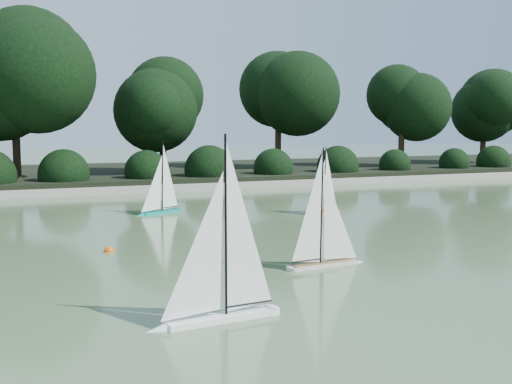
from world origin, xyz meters
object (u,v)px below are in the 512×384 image
sailboat_orange (320,202)px  sailboat_teal (157,202)px  sailboat_white_a (211,292)px  race_buoy (109,251)px  sailboat_white_b (329,247)px

sailboat_orange → sailboat_teal: 3.12m
sailboat_white_a → race_buoy: (-0.27, 3.47, -0.27)m
sailboat_white_a → race_buoy: size_ratio=12.23×
sailboat_white_b → race_buoy: 2.99m
sailboat_white_a → sailboat_white_b: size_ratio=1.14×
sailboat_white_a → sailboat_orange: size_ratio=1.26×
race_buoy → sailboat_teal: bearing=66.0°
race_buoy → sailboat_orange: bearing=26.3°
sailboat_orange → race_buoy: sailboat_orange is taller
race_buoy → sailboat_white_b: bearing=-39.9°
sailboat_white_a → race_buoy: sailboat_white_a is taller
sailboat_white_b → sailboat_teal: sailboat_white_b is taller
sailboat_white_a → sailboat_orange: sailboat_white_a is taller
sailboat_white_a → sailboat_teal: sailboat_white_a is taller
sailboat_white_b → race_buoy: bearing=140.1°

